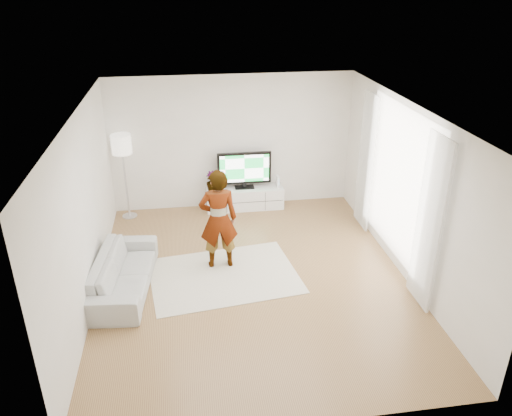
{
  "coord_description": "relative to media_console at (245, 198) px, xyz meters",
  "views": [
    {
      "loc": [
        -0.97,
        -6.89,
        4.57
      ],
      "look_at": [
        0.11,
        0.4,
        1.1
      ],
      "focal_mm": 35.0,
      "sensor_mm": 36.0,
      "label": 1
    }
  ],
  "objects": [
    {
      "name": "floor",
      "position": [
        -0.22,
        -2.76,
        -0.23
      ],
      "size": [
        6.0,
        6.0,
        0.0
      ],
      "primitive_type": "plane",
      "color": "#9F7B47",
      "rests_on": "ground"
    },
    {
      "name": "ceiling",
      "position": [
        -0.22,
        -2.76,
        2.57
      ],
      "size": [
        6.0,
        6.0,
        0.0
      ],
      "primitive_type": "plane",
      "color": "white",
      "rests_on": "wall_back"
    },
    {
      "name": "wall_left",
      "position": [
        -2.72,
        -2.76,
        1.17
      ],
      "size": [
        0.02,
        6.0,
        2.8
      ],
      "primitive_type": "cube",
      "color": "white",
      "rests_on": "floor"
    },
    {
      "name": "wall_right",
      "position": [
        2.28,
        -2.76,
        1.17
      ],
      "size": [
        0.02,
        6.0,
        2.8
      ],
      "primitive_type": "cube",
      "color": "white",
      "rests_on": "floor"
    },
    {
      "name": "wall_back",
      "position": [
        -0.22,
        0.24,
        1.17
      ],
      "size": [
        5.0,
        0.02,
        2.8
      ],
      "primitive_type": "cube",
      "color": "white",
      "rests_on": "floor"
    },
    {
      "name": "wall_front",
      "position": [
        -0.22,
        -5.76,
        1.17
      ],
      "size": [
        5.0,
        0.02,
        2.8
      ],
      "primitive_type": "cube",
      "color": "white",
      "rests_on": "floor"
    },
    {
      "name": "window",
      "position": [
        2.26,
        -2.46,
        1.22
      ],
      "size": [
        0.01,
        2.6,
        2.5
      ],
      "primitive_type": "cube",
      "color": "white",
      "rests_on": "wall_right"
    },
    {
      "name": "curtain_near",
      "position": [
        2.18,
        -3.76,
        1.12
      ],
      "size": [
        0.04,
        0.7,
        2.6
      ],
      "primitive_type": "cube",
      "color": "white",
      "rests_on": "floor"
    },
    {
      "name": "curtain_far",
      "position": [
        2.18,
        -1.16,
        1.12
      ],
      "size": [
        0.04,
        0.7,
        2.6
      ],
      "primitive_type": "cube",
      "color": "white",
      "rests_on": "floor"
    },
    {
      "name": "media_console",
      "position": [
        0.0,
        0.0,
        0.0
      ],
      "size": [
        1.63,
        0.46,
        0.46
      ],
      "color": "white",
      "rests_on": "floor"
    },
    {
      "name": "television",
      "position": [
        -0.0,
        0.03,
        0.65
      ],
      "size": [
        1.12,
        0.22,
        0.78
      ],
      "color": "black",
      "rests_on": "media_console"
    },
    {
      "name": "game_console",
      "position": [
        0.71,
        -0.0,
        0.34
      ],
      "size": [
        0.06,
        0.17,
        0.23
      ],
      "rotation": [
        0.0,
        0.0,
        -0.04
      ],
      "color": "white",
      "rests_on": "media_console"
    },
    {
      "name": "potted_plant",
      "position": [
        -0.69,
        0.0,
        0.43
      ],
      "size": [
        0.29,
        0.29,
        0.41
      ],
      "primitive_type": "imported",
      "rotation": [
        0.0,
        0.0,
        -0.34
      ],
      "color": "#3F7238",
      "rests_on": "media_console"
    },
    {
      "name": "rug",
      "position": [
        -0.69,
        -2.61,
        -0.22
      ],
      "size": [
        2.6,
        2.02,
        0.01
      ],
      "primitive_type": "cube",
      "rotation": [
        0.0,
        0.0,
        0.13
      ],
      "color": "beige",
      "rests_on": "floor"
    },
    {
      "name": "player",
      "position": [
        -0.72,
        -2.25,
        0.66
      ],
      "size": [
        0.65,
        0.44,
        1.75
      ],
      "primitive_type": "imported",
      "rotation": [
        0.0,
        0.0,
        3.17
      ],
      "color": "#334772",
      "rests_on": "rug"
    },
    {
      "name": "sofa",
      "position": [
        -2.28,
        -2.73,
        0.07
      ],
      "size": [
        1.0,
        2.1,
        0.59
      ],
      "primitive_type": "imported",
      "rotation": [
        0.0,
        0.0,
        1.47
      ],
      "color": "beige",
      "rests_on": "floor"
    },
    {
      "name": "floor_lamp",
      "position": [
        -2.42,
        -0.06,
        1.26
      ],
      "size": [
        0.39,
        0.39,
        1.75
      ],
      "color": "silver",
      "rests_on": "floor"
    }
  ]
}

